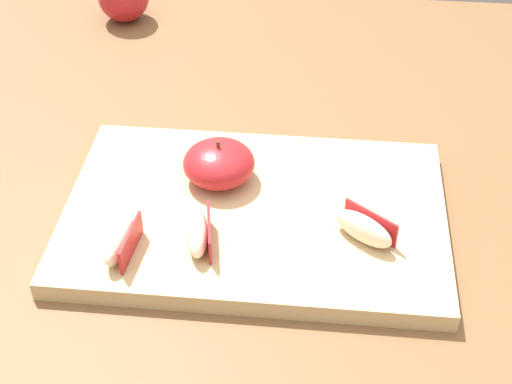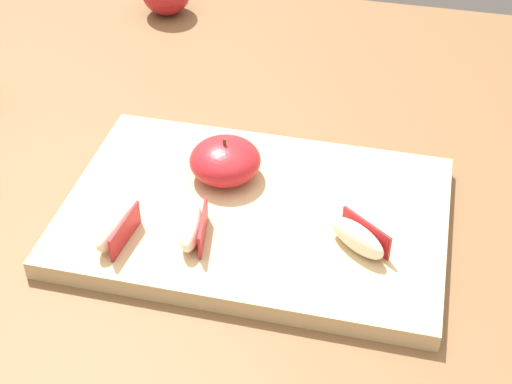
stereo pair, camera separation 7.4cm
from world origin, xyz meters
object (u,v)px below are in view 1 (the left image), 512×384
Objects in this scene: cutting_board at (256,215)px; apple_half_skin_up at (219,163)px; apple_wedge_right at (198,232)px; apple_wedge_back at (120,241)px; apple_wedge_front at (364,228)px.

cutting_board is 5.11× the size of apple_half_skin_up.
apple_wedge_right is 1.01× the size of apple_wedge_back.
apple_half_skin_up is 0.17m from apple_wedge_front.
apple_wedge_back is at bearing -169.92° from apple_wedge_front.
apple_half_skin_up is at bearing 86.56° from apple_wedge_right.
apple_wedge_back is at bearing -147.66° from cutting_board.
apple_wedge_back is at bearing -165.25° from apple_wedge_right.
apple_half_skin_up reaches higher than apple_wedge_back.
apple_wedge_right reaches higher than cutting_board.
apple_half_skin_up is at bearing 152.61° from apple_wedge_front.
apple_half_skin_up is at bearing 57.01° from apple_wedge_back.
apple_half_skin_up is (-0.04, 0.04, 0.03)m from cutting_board.
cutting_board is 5.78× the size of apple_wedge_right.
apple_wedge_front is 0.97× the size of apple_wedge_back.
apple_wedge_back is (-0.07, -0.02, 0.00)m from apple_wedge_right.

